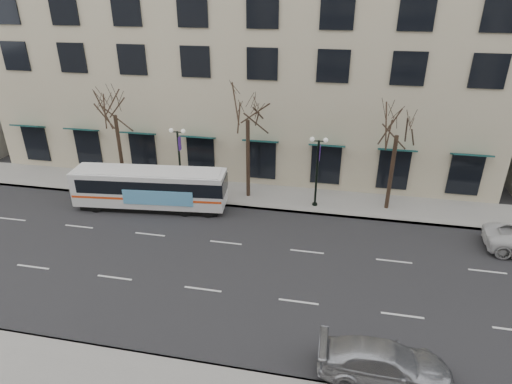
% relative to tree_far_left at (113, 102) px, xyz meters
% --- Properties ---
extents(ground, '(160.00, 160.00, 0.00)m').
position_rel_tree_far_left_xyz_m(ground, '(10.00, -8.80, -6.70)').
color(ground, black).
rests_on(ground, ground).
extents(sidewalk_far, '(80.00, 4.00, 0.15)m').
position_rel_tree_far_left_xyz_m(sidewalk_far, '(15.00, 0.20, -6.62)').
color(sidewalk_far, gray).
rests_on(sidewalk_far, ground).
extents(building_hotel, '(40.00, 20.00, 24.00)m').
position_rel_tree_far_left_xyz_m(building_hotel, '(8.00, 12.20, 5.30)').
color(building_hotel, '#C6B897').
rests_on(building_hotel, ground).
extents(tree_far_left, '(3.60, 3.60, 8.34)m').
position_rel_tree_far_left_xyz_m(tree_far_left, '(0.00, 0.00, 0.00)').
color(tree_far_left, black).
rests_on(tree_far_left, ground).
extents(tree_far_mid, '(3.60, 3.60, 8.55)m').
position_rel_tree_far_left_xyz_m(tree_far_mid, '(10.00, 0.00, 0.21)').
color(tree_far_mid, black).
rests_on(tree_far_mid, ground).
extents(tree_far_right, '(3.60, 3.60, 8.06)m').
position_rel_tree_far_left_xyz_m(tree_far_right, '(20.00, 0.00, -0.28)').
color(tree_far_right, black).
rests_on(tree_far_right, ground).
extents(lamp_post_left, '(1.22, 0.45, 5.21)m').
position_rel_tree_far_left_xyz_m(lamp_post_left, '(5.01, -0.60, -3.75)').
color(lamp_post_left, black).
rests_on(lamp_post_left, ground).
extents(lamp_post_right, '(1.22, 0.45, 5.21)m').
position_rel_tree_far_left_xyz_m(lamp_post_right, '(15.01, -0.60, -3.75)').
color(lamp_post_right, black).
rests_on(lamp_post_right, ground).
extents(city_bus, '(10.82, 3.39, 2.88)m').
position_rel_tree_far_left_xyz_m(city_bus, '(3.70, -3.00, -5.12)').
color(city_bus, white).
rests_on(city_bus, ground).
extents(silver_car, '(5.29, 2.20, 1.53)m').
position_rel_tree_far_left_xyz_m(silver_car, '(18.82, -15.00, -5.93)').
color(silver_car, '#A3A4AA').
rests_on(silver_car, ground).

